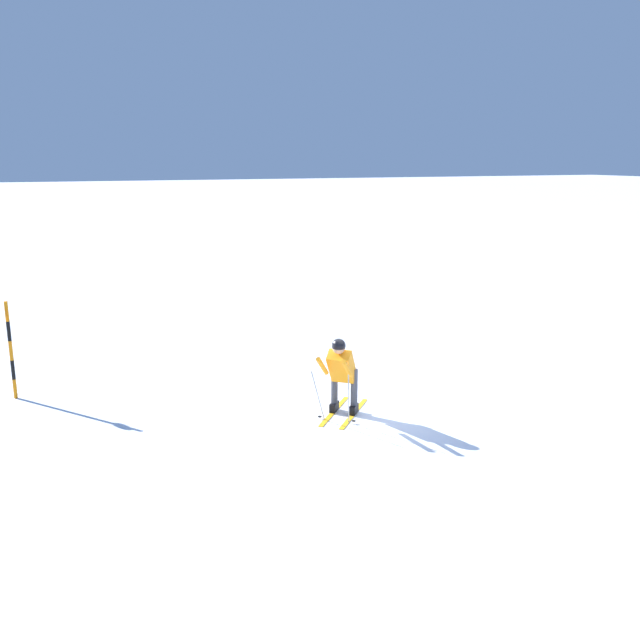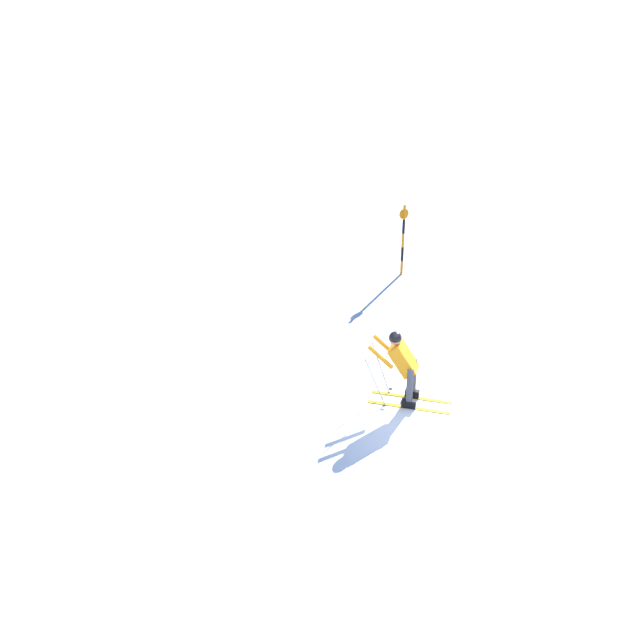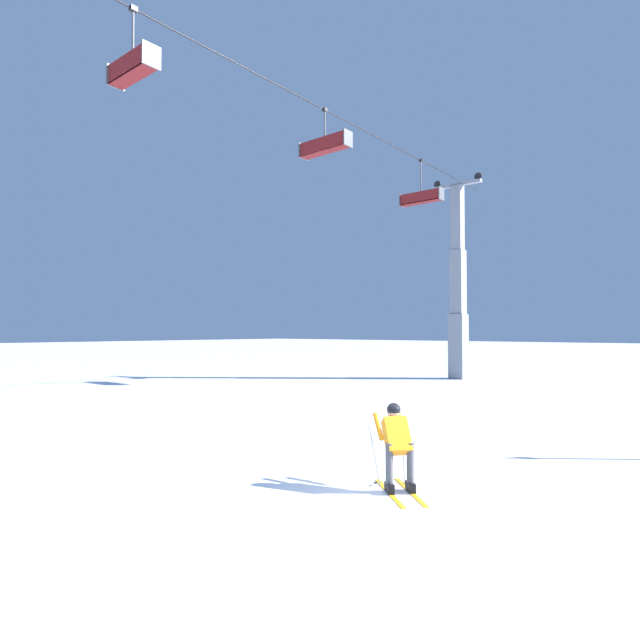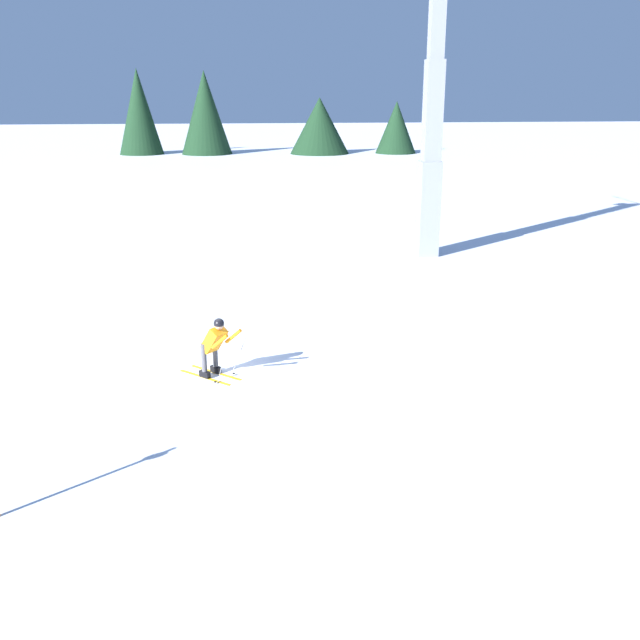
% 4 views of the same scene
% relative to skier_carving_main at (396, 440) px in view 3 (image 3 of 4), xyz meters
% --- Properties ---
extents(ground_plane, '(260.00, 260.00, 0.00)m').
position_rel_skier_carving_main_xyz_m(ground_plane, '(-0.87, -0.05, -0.88)').
color(ground_plane, white).
extents(skier_carving_main, '(1.55, 1.65, 1.67)m').
position_rel_skier_carving_main_xyz_m(skier_carving_main, '(0.00, 0.00, 0.00)').
color(skier_carving_main, yellow).
rests_on(skier_carving_main, ground_plane).
extents(lift_tower_far, '(0.91, 3.03, 12.08)m').
position_rel_skier_carving_main_xyz_m(lift_tower_far, '(20.75, 8.32, 4.09)').
color(lift_tower_far, gray).
rests_on(lift_tower_far, ground_plane).
extents(haul_cable, '(39.12, 0.05, 0.05)m').
position_rel_skier_carving_main_xyz_m(haul_cable, '(4.19, 8.32, 11.03)').
color(haul_cable, black).
extents(chairlift_seat_second, '(0.61, 1.93, 2.03)m').
position_rel_skier_carving_main_xyz_m(chairlift_seat_second, '(-0.45, 8.32, 9.38)').
color(chairlift_seat_second, black).
extents(chairlift_seat_middle, '(0.61, 2.42, 1.85)m').
position_rel_skier_carving_main_xyz_m(chairlift_seat_middle, '(8.09, 8.32, 9.54)').
color(chairlift_seat_middle, black).
extents(chairlift_seat_fourth, '(0.61, 2.39, 2.36)m').
position_rel_skier_carving_main_xyz_m(chairlift_seat_fourth, '(16.21, 8.32, 9.06)').
color(chairlift_seat_fourth, black).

